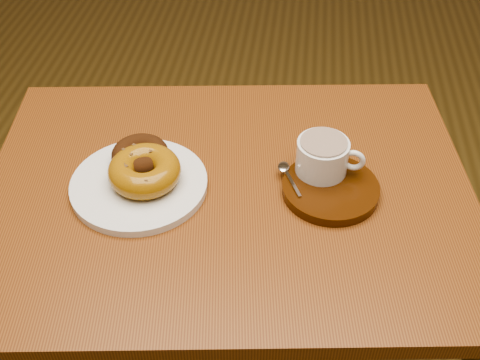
# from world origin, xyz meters

# --- Properties ---
(cafe_table) EXTENTS (0.91, 0.73, 0.79)m
(cafe_table) POSITION_xyz_m (-0.24, 0.26, 0.66)
(cafe_table) COLOR brown
(cafe_table) RESTS_ON ground
(donut_plate) EXTENTS (0.29, 0.29, 0.01)m
(donut_plate) POSITION_xyz_m (-0.39, 0.24, 0.79)
(donut_plate) COLOR silver
(donut_plate) RESTS_ON cafe_table
(donut_cinnamon) EXTENTS (0.10, 0.10, 0.04)m
(donut_cinnamon) POSITION_xyz_m (-0.40, 0.29, 0.82)
(donut_cinnamon) COLOR #381C0B
(donut_cinnamon) RESTS_ON donut_plate
(donut_caramel) EXTENTS (0.16, 0.16, 0.05)m
(donut_caramel) POSITION_xyz_m (-0.38, 0.24, 0.82)
(donut_caramel) COLOR #976310
(donut_caramel) RESTS_ON donut_plate
(saucer) EXTENTS (0.22, 0.22, 0.02)m
(saucer) POSITION_xyz_m (-0.07, 0.26, 0.80)
(saucer) COLOR #361907
(saucer) RESTS_ON cafe_table
(coffee_cup) EXTENTS (0.12, 0.09, 0.06)m
(coffee_cup) POSITION_xyz_m (-0.08, 0.30, 0.84)
(coffee_cup) COLOR silver
(coffee_cup) RESTS_ON saucer
(teaspoon) EXTENTS (0.04, 0.09, 0.01)m
(teaspoon) POSITION_xyz_m (-0.15, 0.29, 0.81)
(teaspoon) COLOR silver
(teaspoon) RESTS_ON saucer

